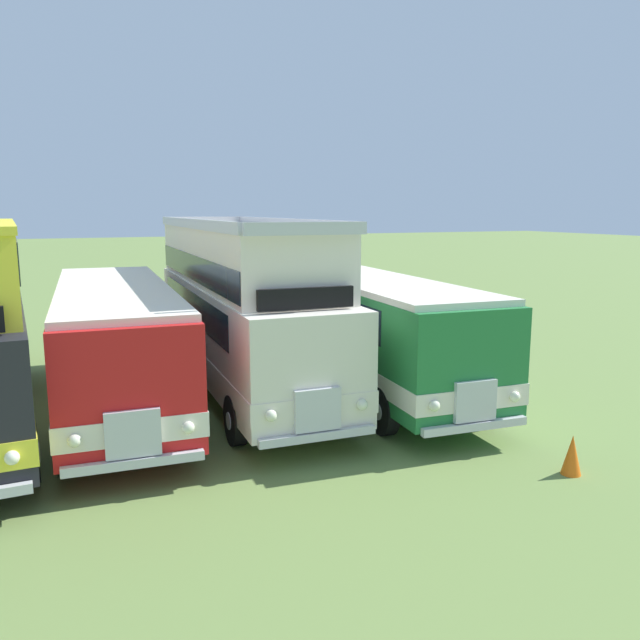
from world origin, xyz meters
TOP-DOWN VIEW (x-y plane):
  - ground_plane at (0.00, 0.00)m, footprint 200.00×200.00m
  - bus_fourth_in_row at (1.60, 0.18)m, footprint 3.02×10.51m
  - bus_fifth_in_row at (4.80, 0.45)m, footprint 2.84×10.90m
  - bus_sixth_in_row at (8.00, -0.06)m, footprint 3.19×11.45m
  - cone_mid_row at (8.75, -7.17)m, footprint 0.36×0.36m

SIDE VIEW (x-z plane):
  - ground_plane at x=0.00m, z-range 0.00..0.00m
  - cone_mid_row at x=8.75m, z-range 0.00..0.74m
  - bus_fourth_in_row at x=1.60m, z-range 0.26..3.25m
  - bus_sixth_in_row at x=8.00m, z-range 0.26..3.25m
  - bus_fifth_in_row at x=4.80m, z-range 0.10..4.62m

